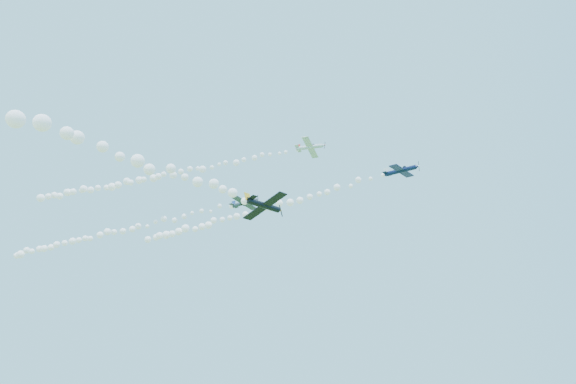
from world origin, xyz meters
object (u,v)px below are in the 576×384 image
(plane_grey, at_px, (245,203))
(plane_black, at_px, (264,206))
(plane_white, at_px, (310,147))
(plane_navy, at_px, (401,170))

(plane_grey, height_order, plane_black, plane_grey)
(plane_grey, xyz_separation_m, plane_black, (11.14, -17.46, -7.89))
(plane_white, distance_m, plane_navy, 19.59)
(plane_white, relative_size, plane_black, 0.80)
(plane_white, bearing_deg, plane_navy, 36.31)
(plane_white, bearing_deg, plane_grey, 176.48)
(plane_navy, relative_size, plane_black, 1.02)
(plane_grey, bearing_deg, plane_navy, 27.23)
(plane_navy, xyz_separation_m, plane_grey, (-30.83, -8.56, -6.42))
(plane_navy, bearing_deg, plane_black, -107.78)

